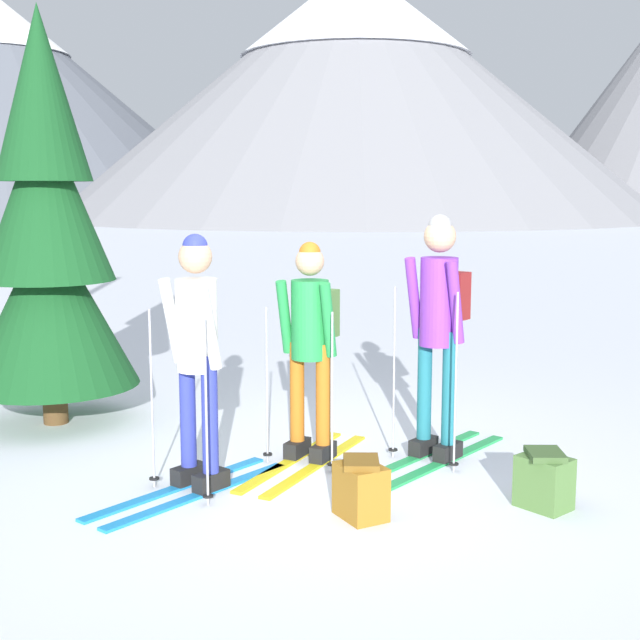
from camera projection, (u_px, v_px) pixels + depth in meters
The scene contains 8 objects.
ground_plane at pixel (324, 470), 6.30m from camera, with size 400.00×400.00×0.00m, color white.
skier_in_white at pixel (196, 351), 5.75m from camera, with size 1.24×1.45×1.75m.
skier_in_green at pixel (311, 340), 6.40m from camera, with size 0.96×1.57×1.66m.
skier_in_purple at pixel (439, 321), 6.41m from camera, with size 1.36×1.58×1.86m.
pine_tree_near at pixel (47, 238), 7.32m from camera, with size 1.48×1.48×3.57m.
backpack_on_snow_front at pixel (361, 489), 5.36m from camera, with size 0.37×0.40×0.38m.
backpack_on_snow_beside at pixel (544, 480), 5.52m from camera, with size 0.39×0.40×0.38m.
mountain_ridge_distant at pixel (306, 90), 66.42m from camera, with size 95.22×51.45×21.99m.
Camera 1 is at (0.06, -6.06, 2.04)m, focal length 48.12 mm.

